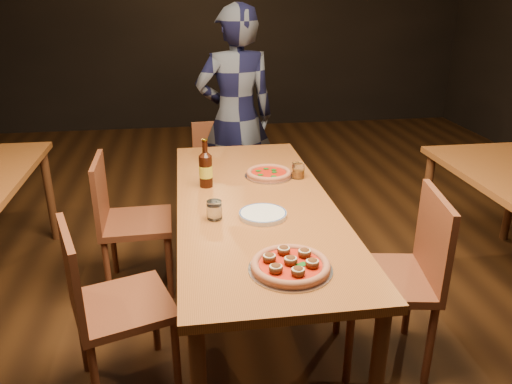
{
  "coord_description": "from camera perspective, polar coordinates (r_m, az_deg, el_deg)",
  "views": [
    {
      "loc": [
        -0.34,
        -2.37,
        1.77
      ],
      "look_at": [
        0.0,
        -0.05,
        0.82
      ],
      "focal_mm": 35.0,
      "sensor_mm": 36.0,
      "label": 1
    }
  ],
  "objects": [
    {
      "name": "amber_glass",
      "position": [
        2.91,
        4.84,
        2.47
      ],
      "size": [
        0.07,
        0.07,
        0.09
      ],
      "primitive_type": "cylinder",
      "color": "#A05212",
      "rests_on": "table_main"
    },
    {
      "name": "plate_stack",
      "position": [
        2.42,
        0.78,
        -2.59
      ],
      "size": [
        0.23,
        0.23,
        0.02
      ],
      "primitive_type": "cylinder",
      "color": "white",
      "rests_on": "table_main"
    },
    {
      "name": "water_glass",
      "position": [
        2.39,
        -4.78,
        -2.07
      ],
      "size": [
        0.07,
        0.07,
        0.09
      ],
      "primitive_type": "cylinder",
      "color": "white",
      "rests_on": "table_main"
    },
    {
      "name": "diner",
      "position": [
        3.92,
        -2.3,
        8.44
      ],
      "size": [
        0.66,
        0.48,
        1.69
      ],
      "primitive_type": "imported",
      "rotation": [
        0.0,
        0.0,
        3.27
      ],
      "color": "black",
      "rests_on": "ground"
    },
    {
      "name": "chair_main_nw",
      "position": [
        2.39,
        -14.95,
        -12.26
      ],
      "size": [
        0.53,
        0.53,
        0.9
      ],
      "primitive_type": null,
      "rotation": [
        0.0,
        0.0,
        1.88
      ],
      "color": "#612C19",
      "rests_on": "ground"
    },
    {
      "name": "ground",
      "position": [
        2.97,
        -0.14,
        -14.44
      ],
      "size": [
        9.0,
        9.0,
        0.0
      ],
      "primitive_type": "plane",
      "color": "black"
    },
    {
      "name": "beer_bottle",
      "position": [
        2.77,
        -5.76,
        2.5
      ],
      "size": [
        0.08,
        0.08,
        0.27
      ],
      "rotation": [
        0.0,
        0.0,
        -0.24
      ],
      "color": "black",
      "rests_on": "table_main"
    },
    {
      "name": "pizza_margherita",
      "position": [
        2.94,
        1.48,
        2.14
      ],
      "size": [
        0.28,
        0.28,
        0.04
      ],
      "rotation": [
        0.0,
        0.0,
        -0.37
      ],
      "color": "#B7B7BF",
      "rests_on": "table_main"
    },
    {
      "name": "chair_main_e",
      "position": [
        2.54,
        14.61,
        -9.42
      ],
      "size": [
        0.51,
        0.51,
        0.95
      ],
      "primitive_type": null,
      "rotation": [
        0.0,
        0.0,
        -1.74
      ],
      "color": "#612C19",
      "rests_on": "ground"
    },
    {
      "name": "chair_main_sw",
      "position": [
        3.16,
        -13.48,
        -3.28
      ],
      "size": [
        0.43,
        0.43,
        0.9
      ],
      "primitive_type": null,
      "rotation": [
        0.0,
        0.0,
        1.59
      ],
      "color": "#612C19",
      "rests_on": "ground"
    },
    {
      "name": "chair_end",
      "position": [
        3.89,
        -3.85,
        1.83
      ],
      "size": [
        0.44,
        0.44,
        0.86
      ],
      "primitive_type": null,
      "rotation": [
        0.0,
        0.0,
        0.1
      ],
      "color": "#612C19",
      "rests_on": "ground"
    },
    {
      "name": "table_main",
      "position": [
        2.63,
        -0.16,
        -2.46
      ],
      "size": [
        0.8,
        2.0,
        0.75
      ],
      "color": "brown",
      "rests_on": "ground"
    },
    {
      "name": "pizza_meatball",
      "position": [
        1.97,
        3.96,
        -8.31
      ],
      "size": [
        0.33,
        0.33,
        0.06
      ],
      "rotation": [
        0.0,
        0.0,
        0.39
      ],
      "color": "#B7B7BF",
      "rests_on": "table_main"
    }
  ]
}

